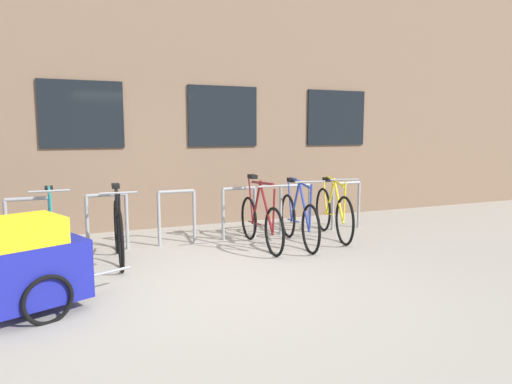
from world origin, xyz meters
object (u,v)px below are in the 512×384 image
at_px(bicycle_yellow, 333,212).
at_px(bike_trailer, 30,264).
at_px(bicycle_teal, 52,236).
at_px(bicycle_maroon, 261,221).
at_px(bicycle_blue, 298,219).
at_px(bicycle_black, 118,231).

bearing_deg(bicycle_yellow, bike_trailer, -158.74).
height_order(bicycle_teal, bicycle_yellow, bicycle_teal).
relative_size(bicycle_teal, bike_trailer, 1.17).
relative_size(bicycle_maroon, bike_trailer, 1.22).
relative_size(bicycle_maroon, bicycle_yellow, 1.01).
distance_m(bicycle_teal, bicycle_yellow, 4.17).
distance_m(bicycle_blue, bike_trailer, 3.85).
xyz_separation_m(bicycle_teal, bicycle_maroon, (2.84, -0.09, -0.00)).
xyz_separation_m(bicycle_teal, bike_trailer, (-0.15, -1.64, 0.09)).
relative_size(bicycle_blue, bike_trailer, 1.20).
height_order(bicycle_black, bike_trailer, bicycle_black).
height_order(bicycle_teal, bicycle_blue, bicycle_teal).
distance_m(bicycle_teal, bicycle_black, 0.81).
xyz_separation_m(bicycle_yellow, bike_trailer, (-4.33, -1.68, 0.08)).
height_order(bicycle_blue, bicycle_black, bicycle_blue).
height_order(bicycle_teal, bicycle_maroon, bicycle_maroon).
distance_m(bicycle_maroon, bike_trailer, 3.37).
bearing_deg(bicycle_yellow, bicycle_black, -177.93).
bearing_deg(bicycle_blue, bicycle_black, 177.54).
xyz_separation_m(bicycle_blue, bike_trailer, (-3.57, -1.45, 0.09)).
bearing_deg(bicycle_teal, bicycle_maroon, -1.82).
distance_m(bicycle_black, bike_trailer, 1.83).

